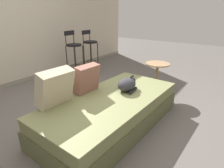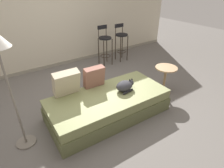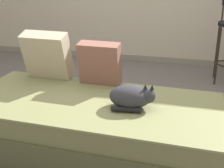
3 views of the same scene
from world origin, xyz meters
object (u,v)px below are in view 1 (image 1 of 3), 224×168
Objects in this scene: throw_pillow_middle at (87,79)px; bar_stool_near_window at (74,51)px; bar_stool_by_doorway at (90,47)px; cat at (127,84)px; throw_pillow_corner at (55,88)px; couch at (112,111)px; side_table at (157,74)px.

bar_stool_near_window is at bearing 51.48° from throw_pillow_middle.
bar_stool_by_doorway is (0.56, 0.00, 0.01)m from bar_stool_near_window.
bar_stool_near_window is 1.03× the size of bar_stool_by_doorway.
cat is at bearing -47.98° from throw_pillow_middle.
cat is (0.38, -0.42, -0.11)m from throw_pillow_middle.
throw_pillow_corner is at bearing 178.21° from throw_pillow_middle.
cat is at bearing -125.60° from bar_stool_by_doorway.
throw_pillow_middle is at bearing 132.02° from cat.
cat is 0.35× the size of bar_stool_by_doorway.
couch is 5.77× the size of cat.
throw_pillow_corner is 2.33m from bar_stool_near_window.
bar_stool_near_window is (0.86, 1.97, 0.12)m from cat.
bar_stool_by_doorway is at bearing 0.01° from bar_stool_near_window.
cat is (0.90, -0.44, -0.14)m from throw_pillow_corner.
bar_stool_near_window reaches higher than couch.
bar_stool_near_window is 1.81× the size of side_table.
side_table is at bearing -13.02° from throw_pillow_corner.
bar_stool_near_window is 2.01m from side_table.
couch is 0.81m from throw_pillow_corner.
bar_stool_by_doorway reaches higher than couch.
couch is at bearing 174.64° from cat.
bar_stool_by_doorway is at bearing 33.61° from throw_pillow_corner.
bar_stool_near_window is 0.56m from bar_stool_by_doorway.
throw_pillow_middle reaches higher than side_table.
cat is (0.34, -0.03, 0.29)m from couch.
cat is 0.34× the size of bar_stool_near_window.
throw_pillow_corner is 2.78m from bar_stool_by_doorway.
bar_stool_by_doorway is (1.79, 1.55, 0.02)m from throw_pillow_middle.
couch is at bearing 178.21° from side_table.
bar_stool_by_doorway is at bearing 54.40° from cat.
couch is at bearing -84.19° from throw_pillow_middle.
throw_pillow_middle is at bearing 95.81° from couch.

